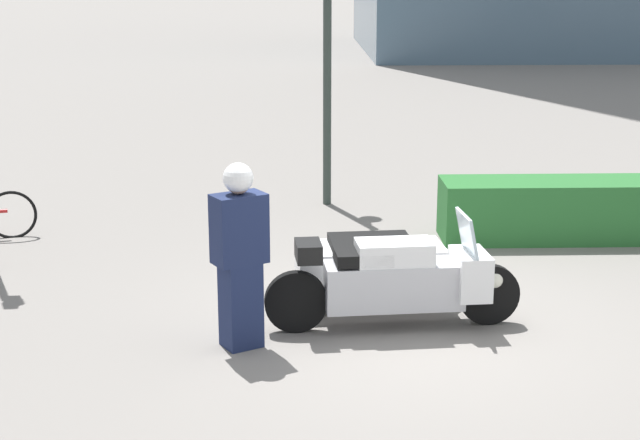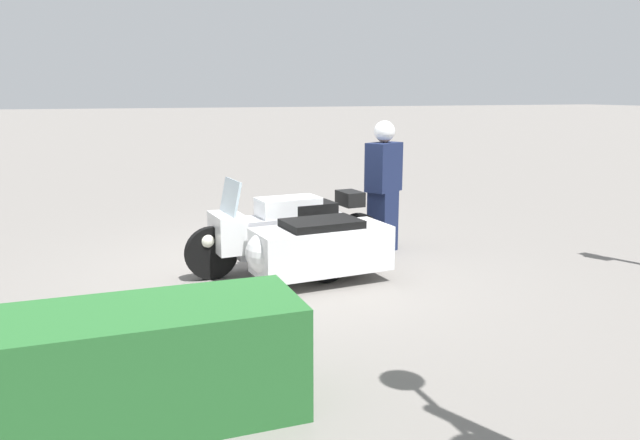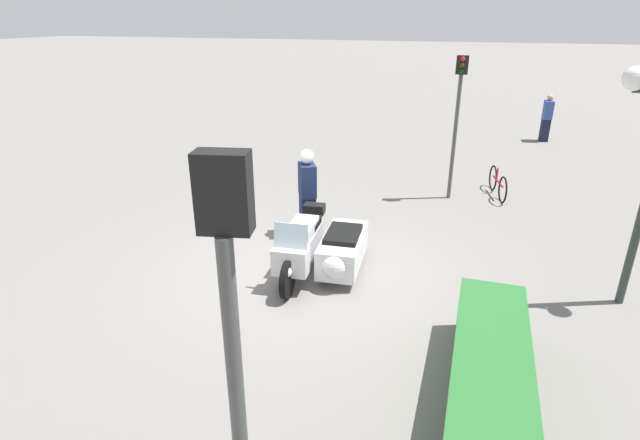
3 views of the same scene
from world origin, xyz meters
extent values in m
plane|color=slate|center=(0.00, 0.00, 0.00)|extent=(160.00, 160.00, 0.00)
cylinder|color=black|center=(0.89, 0.11, 0.31)|extent=(0.62, 0.15, 0.61)
cylinder|color=black|center=(-1.01, -0.04, 0.31)|extent=(0.62, 0.15, 0.61)
cylinder|color=black|center=(-0.30, 0.70, 0.24)|extent=(0.48, 0.14, 0.48)
cube|color=#B7B7BC|center=(-0.06, 0.04, 0.44)|extent=(1.38, 0.53, 0.45)
cube|color=white|center=(-0.06, 0.04, 0.76)|extent=(0.77, 0.46, 0.24)
cube|color=black|center=(-0.36, 0.01, 0.74)|extent=(0.57, 0.44, 0.12)
cube|color=white|center=(0.70, 0.10, 0.53)|extent=(0.36, 0.59, 0.44)
cube|color=silver|center=(0.65, 0.09, 0.94)|extent=(0.16, 0.55, 0.40)
sphere|color=white|center=(0.94, 0.12, 0.46)|extent=(0.18, 0.18, 0.18)
cube|color=white|center=(-0.24, 0.70, 0.39)|extent=(1.57, 0.77, 0.50)
sphere|color=white|center=(0.41, 0.75, 0.42)|extent=(0.47, 0.47, 0.48)
cube|color=black|center=(-0.24, 0.70, 0.68)|extent=(0.88, 0.62, 0.09)
cube|color=black|center=(-0.89, -0.03, 0.81)|extent=(0.27, 0.40, 0.18)
cube|color=#192347|center=(-1.53, -0.39, 0.41)|extent=(0.43, 0.42, 0.82)
cube|color=#192347|center=(-1.53, -0.39, 1.14)|extent=(0.56, 0.49, 0.65)
sphere|color=tan|center=(-1.53, -0.39, 1.58)|extent=(0.22, 0.22, 0.22)
sphere|color=white|center=(-1.53, -0.39, 1.61)|extent=(0.28, 0.28, 0.28)
camera|label=1|loc=(-1.05, -8.99, 3.52)|focal=55.00mm
camera|label=2|loc=(2.14, 7.04, 2.12)|focal=35.00mm
camera|label=3|loc=(7.25, 2.68, 4.15)|focal=28.00mm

